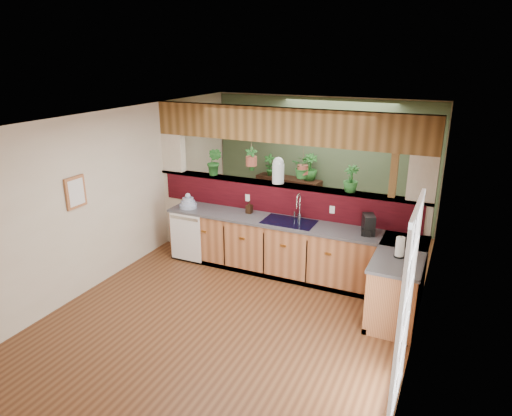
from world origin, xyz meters
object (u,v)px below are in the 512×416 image
at_px(faucet, 299,206).
at_px(glass_jar, 278,170).
at_px(dish_stack, 188,203).
at_px(soap_dispenser, 249,207).
at_px(coffee_maker, 368,225).
at_px(shelving_console, 288,199).
at_px(paper_towel, 400,247).

bearing_deg(faucet, glass_jar, 153.88).
height_order(faucet, dish_stack, faucet).
bearing_deg(soap_dispenser, dish_stack, -170.30).
xyz_separation_m(coffee_maker, shelving_console, (-2.09, 2.27, -0.53)).
bearing_deg(dish_stack, shelving_console, 68.47).
bearing_deg(glass_jar, coffee_maker, -13.31).
xyz_separation_m(soap_dispenser, shelving_console, (-0.13, 2.17, -0.50)).
distance_m(faucet, paper_towel, 1.82).
height_order(dish_stack, soap_dispenser, dish_stack).
distance_m(paper_towel, shelving_console, 3.93).
xyz_separation_m(faucet, dish_stack, (-1.89, -0.23, -0.15)).
distance_m(dish_stack, paper_towel, 3.59).
xyz_separation_m(coffee_maker, paper_towel, (0.53, -0.62, -0.00)).
distance_m(soap_dispenser, glass_jar, 0.77).
bearing_deg(shelving_console, faucet, -57.18).
relative_size(coffee_maker, glass_jar, 0.68).
bearing_deg(coffee_maker, shelving_console, 110.87).
distance_m(dish_stack, coffee_maker, 3.02).
bearing_deg(soap_dispenser, faucet, 3.39).
relative_size(dish_stack, glass_jar, 0.69).
bearing_deg(soap_dispenser, coffee_maker, -3.05).
xyz_separation_m(dish_stack, paper_towel, (3.54, -0.54, 0.05)).
bearing_deg(coffee_maker, faucet, 150.46).
distance_m(faucet, coffee_maker, 1.14).
relative_size(faucet, soap_dispenser, 2.09).
height_order(dish_stack, coffee_maker, coffee_maker).
relative_size(faucet, dish_stack, 1.47).
height_order(faucet, paper_towel, faucet).
distance_m(faucet, dish_stack, 1.91).
bearing_deg(glass_jar, soap_dispenser, -145.92).
xyz_separation_m(dish_stack, coffee_maker, (3.01, 0.08, 0.05)).
xyz_separation_m(faucet, glass_jar, (-0.44, 0.22, 0.47)).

